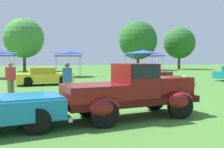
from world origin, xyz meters
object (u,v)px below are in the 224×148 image
(feature_pickup_truck, at_px, (132,90))
(canopy_tent_center_field, at_px, (68,53))
(spectator_near_truck, at_px, (67,81))
(show_car_yellow, at_px, (44,76))
(canopy_tent_right_field, at_px, (143,53))
(spectator_between_cars, at_px, (11,79))
(show_car_burgundy, at_px, (144,75))

(feature_pickup_truck, xyz_separation_m, canopy_tent_center_field, (-1.42, 18.40, 1.56))
(spectator_near_truck, relative_size, canopy_tent_center_field, 0.62)
(show_car_yellow, xyz_separation_m, canopy_tent_right_field, (9.49, 6.32, 1.83))
(spectator_between_cars, bearing_deg, spectator_near_truck, -29.31)
(feature_pickup_truck, distance_m, canopy_tent_right_field, 18.20)
(canopy_tent_right_field, bearing_deg, spectator_between_cars, -130.67)
(show_car_yellow, distance_m, canopy_tent_right_field, 11.54)
(spectator_between_cars, bearing_deg, canopy_tent_right_field, 49.33)
(show_car_burgundy, bearing_deg, spectator_near_truck, -128.37)
(canopy_tent_center_field, relative_size, canopy_tent_right_field, 0.82)
(show_car_burgundy, bearing_deg, canopy_tent_center_field, 126.82)
(show_car_yellow, relative_size, canopy_tent_right_field, 1.23)
(show_car_yellow, relative_size, spectator_near_truck, 2.42)
(canopy_tent_right_field, bearing_deg, canopy_tent_center_field, 169.98)
(feature_pickup_truck, height_order, canopy_tent_center_field, canopy_tent_center_field)
(show_car_yellow, relative_size, show_car_burgundy, 0.90)
(spectator_near_truck, distance_m, canopy_tent_right_field, 16.01)
(feature_pickup_truck, xyz_separation_m, spectator_between_cars, (-4.45, 4.73, 0.05))
(show_car_burgundy, bearing_deg, spectator_between_cars, -144.04)
(spectator_near_truck, bearing_deg, canopy_tent_right_field, 59.62)
(show_car_yellow, distance_m, show_car_burgundy, 7.49)
(spectator_near_truck, bearing_deg, spectator_between_cars, 150.69)
(feature_pickup_truck, relative_size, canopy_tent_right_field, 1.35)
(canopy_tent_right_field, bearing_deg, feature_pickup_truck, -109.82)
(feature_pickup_truck, xyz_separation_m, canopy_tent_right_field, (6.15, 17.06, 1.56))
(canopy_tent_center_field, bearing_deg, spectator_near_truck, -91.89)
(show_car_yellow, distance_m, spectator_near_truck, 7.57)
(show_car_yellow, bearing_deg, canopy_tent_right_field, 33.67)
(spectator_between_cars, height_order, canopy_tent_center_field, canopy_tent_center_field)
(feature_pickup_truck, relative_size, show_car_yellow, 1.09)
(canopy_tent_center_field, xyz_separation_m, canopy_tent_right_field, (7.56, -1.34, 0.00))
(show_car_burgundy, height_order, spectator_near_truck, spectator_near_truck)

